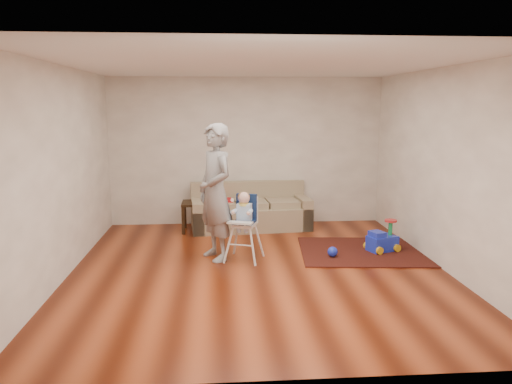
{
  "coord_description": "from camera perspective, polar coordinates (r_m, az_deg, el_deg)",
  "views": [
    {
      "loc": [
        -0.52,
        -6.44,
        2.2
      ],
      "look_at": [
        0.0,
        0.4,
        1.0
      ],
      "focal_mm": 35.0,
      "sensor_mm": 36.0,
      "label": 1
    }
  ],
  "objects": [
    {
      "name": "side_table",
      "position": [
        8.86,
        -6.74,
        -2.79
      ],
      "size": [
        0.52,
        0.52,
        0.52
      ],
      "primitive_type": null,
      "color": "black",
      "rests_on": "ground"
    },
    {
      "name": "ride_on_toy",
      "position": [
        7.81,
        14.27,
        -4.83
      ],
      "size": [
        0.51,
        0.44,
        0.47
      ],
      "primitive_type": null,
      "rotation": [
        0.0,
        0.0,
        0.35
      ],
      "color": "#1D31D1",
      "rests_on": "area_rug"
    },
    {
      "name": "high_chair",
      "position": [
        7.12,
        -1.38,
        -4.05
      ],
      "size": [
        0.59,
        0.59,
        1.0
      ],
      "rotation": [
        0.0,
        0.0,
        -0.34
      ],
      "color": "silver",
      "rests_on": "ground"
    },
    {
      "name": "ground",
      "position": [
        6.82,
        0.26,
        -8.88
      ],
      "size": [
        5.5,
        5.5,
        0.0
      ],
      "primitive_type": "plane",
      "color": "#461405",
      "rests_on": "ground"
    },
    {
      "name": "room_envelope",
      "position": [
        6.99,
        -0.08,
        7.26
      ],
      "size": [
        5.04,
        5.52,
        2.72
      ],
      "color": "beige",
      "rests_on": "ground"
    },
    {
      "name": "sofa",
      "position": [
        8.94,
        -0.63,
        -1.65
      ],
      "size": [
        2.17,
        1.05,
        0.81
      ],
      "rotation": [
        0.0,
        0.0,
        0.09
      ],
      "color": "gray",
      "rests_on": "ground"
    },
    {
      "name": "adult",
      "position": [
        7.1,
        -4.67,
        -0.04
      ],
      "size": [
        0.74,
        0.85,
        1.95
      ],
      "primitive_type": "imported",
      "rotation": [
        0.0,
        0.0,
        -1.09
      ],
      "color": "gray",
      "rests_on": "ground"
    },
    {
      "name": "toy_ball",
      "position": [
        7.4,
        8.74,
        -6.76
      ],
      "size": [
        0.15,
        0.15,
        0.15
      ],
      "primitive_type": "sphere",
      "color": "#1D31D1",
      "rests_on": "area_rug"
    },
    {
      "name": "area_rug",
      "position": [
        7.81,
        12.76,
        -6.63
      ],
      "size": [
        2.18,
        1.72,
        0.02
      ],
      "primitive_type": "cube",
      "rotation": [
        0.0,
        0.0,
        -0.09
      ],
      "color": "black",
      "rests_on": "ground"
    }
  ]
}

